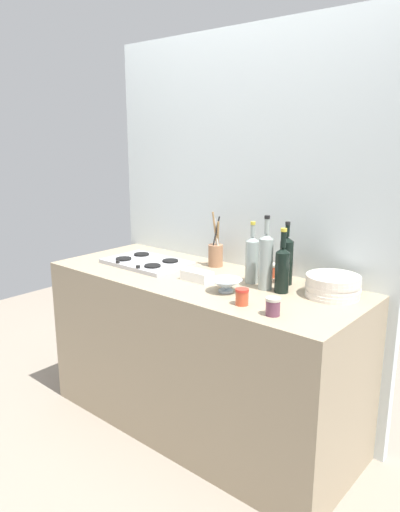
{
  "coord_description": "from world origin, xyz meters",
  "views": [
    {
      "loc": [
        1.62,
        -1.91,
        1.65
      ],
      "look_at": [
        0.0,
        0.0,
        1.02
      ],
      "focal_mm": 33.69,
      "sensor_mm": 36.0,
      "label": 1
    }
  ],
  "objects_px": {
    "mixing_bowl": "(226,285)",
    "wine_bottle_leftmost": "(286,260)",
    "wine_bottle_mid_left": "(252,259)",
    "condiment_jar_front": "(242,297)",
    "condiment_jar_rear": "(271,270)",
    "stovetop_hob": "(147,262)",
    "plate_stack": "(333,286)",
    "wine_bottle_rightmost": "(282,268)",
    "butter_dish": "(197,276)",
    "condiment_jar_spare": "(273,306)",
    "wine_bottle_mid_right": "(266,260)",
    "utensil_crock": "(216,253)"
  },
  "relations": [
    {
      "from": "stovetop_hob",
      "to": "condiment_jar_rear",
      "type": "height_order",
      "value": "condiment_jar_rear"
    },
    {
      "from": "wine_bottle_leftmost",
      "to": "wine_bottle_mid_right",
      "type": "height_order",
      "value": "wine_bottle_mid_right"
    },
    {
      "from": "wine_bottle_mid_right",
      "to": "utensil_crock",
      "type": "relative_size",
      "value": 1.14
    },
    {
      "from": "stovetop_hob",
      "to": "condiment_jar_front",
      "type": "bearing_deg",
      "value": -13.91
    },
    {
      "from": "mixing_bowl",
      "to": "condiment_jar_front",
      "type": "height_order",
      "value": "condiment_jar_front"
    },
    {
      "from": "stovetop_hob",
      "to": "utensil_crock",
      "type": "height_order",
      "value": "utensil_crock"
    },
    {
      "from": "butter_dish",
      "to": "condiment_jar_front",
      "type": "bearing_deg",
      "value": -21.01
    },
    {
      "from": "wine_bottle_mid_left",
      "to": "plate_stack",
      "type": "bearing_deg",
      "value": 8.94
    },
    {
      "from": "plate_stack",
      "to": "butter_dish",
      "type": "bearing_deg",
      "value": -161.12
    },
    {
      "from": "wine_bottle_mid_left",
      "to": "wine_bottle_rightmost",
      "type": "height_order",
      "value": "wine_bottle_mid_left"
    },
    {
      "from": "wine_bottle_mid_right",
      "to": "wine_bottle_rightmost",
      "type": "bearing_deg",
      "value": 5.28
    },
    {
      "from": "stovetop_hob",
      "to": "butter_dish",
      "type": "bearing_deg",
      "value": -7.07
    },
    {
      "from": "plate_stack",
      "to": "wine_bottle_mid_left",
      "type": "distance_m",
      "value": 0.44
    },
    {
      "from": "mixing_bowl",
      "to": "condiment_jar_front",
      "type": "bearing_deg",
      "value": -31.21
    },
    {
      "from": "wine_bottle_leftmost",
      "to": "mixing_bowl",
      "type": "xyz_separation_m",
      "value": [
        -0.16,
        -0.3,
        -0.1
      ]
    },
    {
      "from": "wine_bottle_leftmost",
      "to": "butter_dish",
      "type": "distance_m",
      "value": 0.48
    },
    {
      "from": "wine_bottle_mid_left",
      "to": "condiment_jar_front",
      "type": "height_order",
      "value": "wine_bottle_mid_left"
    },
    {
      "from": "plate_stack",
      "to": "butter_dish",
      "type": "xyz_separation_m",
      "value": [
        -0.66,
        -0.23,
        -0.02
      ]
    },
    {
      "from": "condiment_jar_rear",
      "to": "stovetop_hob",
      "type": "bearing_deg",
      "value": -159.9
    },
    {
      "from": "plate_stack",
      "to": "condiment_jar_front",
      "type": "xyz_separation_m",
      "value": [
        -0.26,
        -0.38,
        -0.01
      ]
    },
    {
      "from": "stovetop_hob",
      "to": "wine_bottle_leftmost",
      "type": "relative_size",
      "value": 1.52
    },
    {
      "from": "condiment_jar_rear",
      "to": "condiment_jar_spare",
      "type": "height_order",
      "value": "condiment_jar_spare"
    },
    {
      "from": "wine_bottle_mid_left",
      "to": "wine_bottle_mid_right",
      "type": "bearing_deg",
      "value": -23.12
    },
    {
      "from": "wine_bottle_mid_right",
      "to": "butter_dish",
      "type": "xyz_separation_m",
      "value": [
        -0.36,
        -0.11,
        -0.12
      ]
    },
    {
      "from": "plate_stack",
      "to": "wine_bottle_mid_left",
      "type": "xyz_separation_m",
      "value": [
        -0.42,
        -0.07,
        0.08
      ]
    },
    {
      "from": "wine_bottle_rightmost",
      "to": "butter_dish",
      "type": "relative_size",
      "value": 1.91
    },
    {
      "from": "condiment_jar_rear",
      "to": "condiment_jar_spare",
      "type": "xyz_separation_m",
      "value": [
        0.32,
        -0.49,
        0.0
      ]
    },
    {
      "from": "condiment_jar_front",
      "to": "wine_bottle_mid_right",
      "type": "bearing_deg",
      "value": 100.26
    },
    {
      "from": "stovetop_hob",
      "to": "condiment_jar_front",
      "type": "relative_size",
      "value": 6.52
    },
    {
      "from": "wine_bottle_rightmost",
      "to": "mixing_bowl",
      "type": "xyz_separation_m",
      "value": [
        -0.21,
        -0.17,
        -0.09
      ]
    },
    {
      "from": "plate_stack",
      "to": "wine_bottle_leftmost",
      "type": "bearing_deg",
      "value": 174.96
    },
    {
      "from": "wine_bottle_leftmost",
      "to": "wine_bottle_rightmost",
      "type": "height_order",
      "value": "wine_bottle_leftmost"
    },
    {
      "from": "condiment_jar_rear",
      "to": "plate_stack",
      "type": "bearing_deg",
      "value": -12.41
    },
    {
      "from": "mixing_bowl",
      "to": "condiment_jar_spare",
      "type": "height_order",
      "value": "condiment_jar_spare"
    },
    {
      "from": "condiment_jar_front",
      "to": "condiment_jar_rear",
      "type": "xyz_separation_m",
      "value": [
        -0.14,
        0.47,
        -0.0
      ]
    },
    {
      "from": "wine_bottle_mid_right",
      "to": "condiment_jar_rear",
      "type": "xyz_separation_m",
      "value": [
        -0.09,
        0.2,
        -0.11
      ]
    },
    {
      "from": "stovetop_hob",
      "to": "wine_bottle_mid_right",
      "type": "relative_size",
      "value": 1.33
    },
    {
      "from": "butter_dish",
      "to": "utensil_crock",
      "type": "distance_m",
      "value": 0.32
    },
    {
      "from": "wine_bottle_leftmost",
      "to": "plate_stack",
      "type": "bearing_deg",
      "value": -5.04
    },
    {
      "from": "wine_bottle_mid_left",
      "to": "utensil_crock",
      "type": "xyz_separation_m",
      "value": [
        -0.35,
        0.13,
        -0.05
      ]
    },
    {
      "from": "wine_bottle_leftmost",
      "to": "condiment_jar_front",
      "type": "height_order",
      "value": "wine_bottle_leftmost"
    },
    {
      "from": "wine_bottle_mid_left",
      "to": "mixing_bowl",
      "type": "bearing_deg",
      "value": -92.06
    },
    {
      "from": "wine_bottle_leftmost",
      "to": "stovetop_hob",
      "type": "bearing_deg",
      "value": -166.8
    },
    {
      "from": "wine_bottle_rightmost",
      "to": "wine_bottle_leftmost",
      "type": "bearing_deg",
      "value": 112.83
    },
    {
      "from": "condiment_jar_spare",
      "to": "plate_stack",
      "type": "bearing_deg",
      "value": 78.45
    },
    {
      "from": "stovetop_hob",
      "to": "wine_bottle_leftmost",
      "type": "xyz_separation_m",
      "value": [
        0.83,
        0.2,
        0.12
      ]
    },
    {
      "from": "wine_bottle_mid_right",
      "to": "wine_bottle_rightmost",
      "type": "xyz_separation_m",
      "value": [
        0.09,
        0.01,
        -0.03
      ]
    },
    {
      "from": "mixing_bowl",
      "to": "wine_bottle_leftmost",
      "type": "bearing_deg",
      "value": 62.5
    },
    {
      "from": "wine_bottle_mid_right",
      "to": "mixing_bowl",
      "type": "relative_size",
      "value": 2.31
    },
    {
      "from": "wine_bottle_leftmost",
      "to": "utensil_crock",
      "type": "distance_m",
      "value": 0.5
    }
  ]
}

